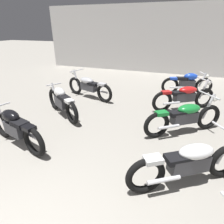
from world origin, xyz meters
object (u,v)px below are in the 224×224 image
Objects in this scene: motorcycle_left_row_1 at (15,127)px; motorcycle_right_row_4 at (187,83)px; motorcycle_left_row_2 at (62,101)px; motorcycle_right_row_1 at (189,162)px; motorcycle_right_row_2 at (185,117)px; motorcycle_right_row_3 at (185,96)px; motorcycle_left_row_3 at (89,86)px.

motorcycle_left_row_1 is 1.01× the size of motorcycle_right_row_4.
motorcycle_left_row_2 is 0.91× the size of motorcycle_right_row_1.
motorcycle_right_row_3 is (-0.02, 1.57, 0.00)m from motorcycle_right_row_2.
motorcycle_left_row_3 is at bearing -154.52° from motorcycle_right_row_4.
motorcycle_left_row_2 is 0.91× the size of motorcycle_right_row_3.
motorcycle_left_row_2 is 0.81× the size of motorcycle_left_row_3.
motorcycle_left_row_3 is 3.72m from motorcycle_right_row_2.
motorcycle_left_row_3 and motorcycle_right_row_2 have the same top height.
motorcycle_right_row_1 is (3.47, -3.34, 0.00)m from motorcycle_left_row_3.
motorcycle_right_row_4 is at bearing 25.48° from motorcycle_left_row_3.
motorcycle_left_row_2 is 0.94× the size of motorcycle_right_row_2.
motorcycle_right_row_2 reaches higher than motorcycle_left_row_1.
motorcycle_left_row_3 is (0.06, 1.69, -0.01)m from motorcycle_left_row_2.
motorcycle_right_row_1 reaches higher than motorcycle_right_row_4.
motorcycle_left_row_1 is at bearing -92.00° from motorcycle_left_row_2.
motorcycle_right_row_2 is 0.95× the size of motorcycle_right_row_4.
motorcycle_left_row_2 is (0.06, 1.71, 0.00)m from motorcycle_left_row_1.
motorcycle_right_row_4 is (0.09, 1.63, 0.01)m from motorcycle_right_row_3.
motorcycle_left_row_1 is 1.03× the size of motorcycle_right_row_1.
motorcycle_left_row_2 is at bearing -177.79° from motorcycle_right_row_2.
motorcycle_right_row_2 is 3.20m from motorcycle_right_row_4.
motorcycle_right_row_2 is at bearing 27.76° from motorcycle_left_row_1.
motorcycle_left_row_1 is 1.06× the size of motorcycle_right_row_2.
motorcycle_right_row_3 reaches higher than motorcycle_left_row_1.
motorcycle_left_row_3 reaches higher than motorcycle_left_row_1.
motorcycle_right_row_2 and motorcycle_right_row_3 have the same top height.
motorcycle_left_row_2 is at bearing 154.84° from motorcycle_right_row_1.
motorcycle_left_row_1 is at bearing -91.97° from motorcycle_left_row_3.
motorcycle_right_row_3 is at bearing 91.79° from motorcycle_right_row_1.
motorcycle_right_row_3 reaches higher than motorcycle_right_row_4.
motorcycle_right_row_1 is at bearing 0.84° from motorcycle_left_row_1.
motorcycle_right_row_3 is (-0.11, 3.36, 0.00)m from motorcycle_right_row_1.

